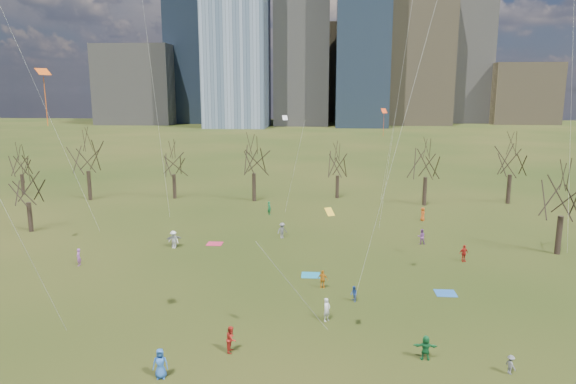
# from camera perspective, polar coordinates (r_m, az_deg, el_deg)

# --- Properties ---
(ground) EXTENTS (500.00, 500.00, 0.00)m
(ground) POSITION_cam_1_polar(r_m,az_deg,el_deg) (35.74, -1.48, -14.93)
(ground) COLOR black
(ground) RESTS_ON ground
(downtown_skyline) EXTENTS (212.50, 78.00, 118.00)m
(downtown_skyline) POSITION_cam_1_polar(r_m,az_deg,el_deg) (243.72, 3.04, 16.73)
(downtown_skyline) COLOR slate
(downtown_skyline) RESTS_ON ground
(bare_tree_row) EXTENTS (113.04, 29.80, 9.50)m
(bare_tree_row) POSITION_cam_1_polar(r_m,az_deg,el_deg) (69.88, 1.47, 3.33)
(bare_tree_row) COLOR black
(bare_tree_row) RESTS_ON ground
(blanket_teal) EXTENTS (1.60, 1.50, 0.03)m
(blanket_teal) POSITION_cam_1_polar(r_m,az_deg,el_deg) (45.06, 2.54, -9.21)
(blanket_teal) COLOR teal
(blanket_teal) RESTS_ON ground
(blanket_navy) EXTENTS (1.60, 1.50, 0.03)m
(blanket_navy) POSITION_cam_1_polar(r_m,az_deg,el_deg) (43.11, 17.10, -10.69)
(blanket_navy) COLOR #2358A4
(blanket_navy) RESTS_ON ground
(blanket_crimson) EXTENTS (1.60, 1.50, 0.03)m
(blanket_crimson) POSITION_cam_1_polar(r_m,az_deg,el_deg) (54.31, -8.14, -5.71)
(blanket_crimson) COLOR #B82445
(blanket_crimson) RESTS_ON ground
(person_0) EXTENTS (0.94, 0.70, 1.74)m
(person_0) POSITION_cam_1_polar(r_m,az_deg,el_deg) (30.84, -14.00, -18.00)
(person_0) COLOR #285AAF
(person_0) RESTS_ON ground
(person_1) EXTENTS (0.69, 0.72, 1.66)m
(person_1) POSITION_cam_1_polar(r_m,az_deg,el_deg) (36.56, 4.34, -12.89)
(person_1) COLOR silver
(person_1) RESTS_ON ground
(person_2) EXTENTS (0.67, 0.84, 1.66)m
(person_2) POSITION_cam_1_polar(r_m,az_deg,el_deg) (32.78, -6.32, -15.92)
(person_2) COLOR #AC2118
(person_2) RESTS_ON ground
(person_3) EXTENTS (0.67, 0.84, 1.13)m
(person_3) POSITION_cam_1_polar(r_m,az_deg,el_deg) (33.01, 23.51, -17.18)
(person_3) COLOR slate
(person_3) RESTS_ON ground
(person_4) EXTENTS (0.96, 0.58, 1.52)m
(person_4) POSITION_cam_1_polar(r_m,az_deg,el_deg) (42.10, 3.88, -9.65)
(person_4) COLOR orange
(person_4) RESTS_ON ground
(person_5) EXTENTS (1.43, 0.51, 1.52)m
(person_5) POSITION_cam_1_polar(r_m,az_deg,el_deg) (32.83, 15.04, -16.36)
(person_5) COLOR #186E35
(person_5) RESTS_ON ground
(person_7) EXTENTS (0.45, 0.63, 1.62)m
(person_7) POSITION_cam_1_polar(r_m,az_deg,el_deg) (50.85, -22.25, -6.71)
(person_7) COLOR #9E55AA
(person_7) RESTS_ON ground
(person_8) EXTENTS (0.63, 0.71, 1.21)m
(person_8) POSITION_cam_1_polar(r_m,az_deg,el_deg) (39.89, 7.33, -11.17)
(person_8) COLOR #214292
(person_8) RESTS_ON ground
(person_9) EXTENTS (1.32, 1.02, 1.81)m
(person_9) POSITION_cam_1_polar(r_m,az_deg,el_deg) (53.41, -12.61, -5.17)
(person_9) COLOR silver
(person_9) RESTS_ON ground
(person_10) EXTENTS (1.03, 0.71, 1.62)m
(person_10) POSITION_cam_1_polar(r_m,az_deg,el_deg) (50.90, 18.95, -6.45)
(person_10) COLOR red
(person_10) RESTS_ON ground
(person_11) EXTENTS (1.55, 0.99, 1.59)m
(person_11) POSITION_cam_1_polar(r_m,az_deg,el_deg) (54.04, -12.57, -5.10)
(person_11) COLOR slate
(person_11) RESTS_ON ground
(person_12) EXTENTS (0.79, 0.95, 1.67)m
(person_12) POSITION_cam_1_polar(r_m,az_deg,el_deg) (65.03, 14.74, -2.39)
(person_12) COLOR #CD5216
(person_12) RESTS_ON ground
(person_13) EXTENTS (0.71, 0.75, 1.73)m
(person_13) POSITION_cam_1_polar(r_m,az_deg,el_deg) (65.96, -2.10, -1.80)
(person_13) COLOR #176A38
(person_13) RESTS_ON ground
(person_14) EXTENTS (0.82, 0.65, 1.62)m
(person_14) POSITION_cam_1_polar(r_m,az_deg,el_deg) (55.24, 14.60, -4.82)
(person_14) COLOR #8C4C99
(person_14) RESTS_ON ground
(person_15) EXTENTS (1.28, 1.14, 1.72)m
(person_15) POSITION_cam_1_polar(r_m,az_deg,el_deg) (55.59, -0.66, -4.29)
(person_15) COLOR slate
(person_15) RESTS_ON ground
(kites_airborne) EXTENTS (57.99, 48.42, 31.06)m
(kites_airborne) POSITION_cam_1_polar(r_m,az_deg,el_deg) (44.58, 1.25, 9.52)
(kites_airborne) COLOR #E45713
(kites_airborne) RESTS_ON ground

